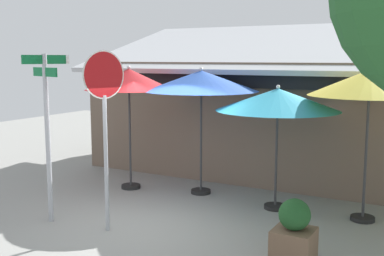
{
  "coord_description": "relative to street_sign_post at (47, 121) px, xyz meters",
  "views": [
    {
      "loc": [
        4.84,
        -7.16,
        3.0
      ],
      "look_at": [
        0.21,
        1.2,
        1.6
      ],
      "focal_mm": 44.93,
      "sensor_mm": 36.0,
      "label": 1
    }
  ],
  "objects": [
    {
      "name": "stop_sign",
      "position": [
        1.22,
        0.12,
        0.33
      ],
      "size": [
        0.25,
        0.79,
        3.13
      ],
      "color": "#A8AAB2",
      "rests_on": "ground"
    },
    {
      "name": "patio_umbrella_royal_blue_center",
      "position": [
        1.56,
        2.98,
        0.62
      ],
      "size": [
        2.5,
        2.5,
        2.8
      ],
      "color": "black",
      "rests_on": "ground"
    },
    {
      "name": "patio_umbrella_mustard_far_right",
      "position": [
        5.05,
        2.82,
        0.67
      ],
      "size": [
        2.18,
        2.18,
        2.87
      ],
      "color": "black",
      "rests_on": "ground"
    },
    {
      "name": "patio_umbrella_teal_right",
      "position": [
        3.39,
        2.71,
        0.31
      ],
      "size": [
        2.42,
        2.42,
        2.48
      ],
      "color": "black",
      "rests_on": "ground"
    },
    {
      "name": "cafe_building",
      "position": [
        2.29,
        6.05,
        -0.33
      ],
      "size": [
        9.93,
        4.78,
        4.0
      ],
      "color": "#705B4C",
      "rests_on": "ground"
    },
    {
      "name": "street_sign_post",
      "position": [
        0.0,
        0.0,
        0.0
      ],
      "size": [
        0.81,
        0.87,
        3.07
      ],
      "color": "#A8AAB2",
      "rests_on": "ground"
    },
    {
      "name": "ground_plane",
      "position": [
        1.59,
        0.93,
        -1.92
      ],
      "size": [
        28.0,
        28.0,
        0.1
      ],
      "primitive_type": "cube",
      "color": "gray"
    },
    {
      "name": "patio_umbrella_crimson_left",
      "position": [
        -0.06,
        2.56,
        0.63
      ],
      "size": [
        1.98,
        1.98,
        2.83
      ],
      "color": "black",
      "rests_on": "ground"
    },
    {
      "name": "sidewalk_planter",
      "position": [
        4.51,
        0.29,
        -1.42
      ],
      "size": [
        0.57,
        0.57,
        1.0
      ],
      "color": "brown",
      "rests_on": "ground"
    }
  ]
}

